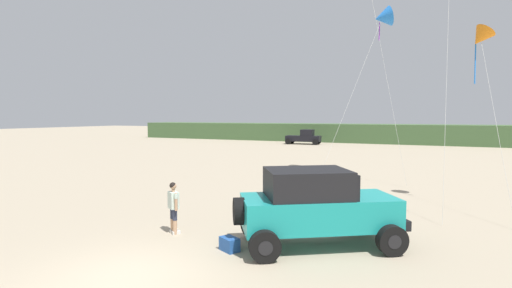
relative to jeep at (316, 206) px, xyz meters
name	(u,v)px	position (x,y,z in m)	size (l,w,h in m)	color
ground_plane	(124,278)	(-3.45, -4.05, -1.20)	(220.00, 220.00, 0.00)	tan
dune_ridge	(423,134)	(1.66, 46.54, 0.12)	(90.00, 6.17, 2.63)	#426038
jeep	(316,206)	(0.00, 0.00, 0.00)	(4.95, 4.33, 2.26)	teal
person_watching	(174,205)	(-4.51, -0.74, -0.26)	(0.54, 0.45, 1.67)	tan
cooler_box	(230,244)	(-2.09, -1.41, -1.01)	(0.56, 0.36, 0.38)	#23519E
distant_pickup	(304,137)	(-12.90, 39.25, -0.26)	(4.74, 2.72, 1.98)	black
kite_purple_stunt	(382,18)	(0.33, 11.25, 7.85)	(3.09, 5.63, 9.74)	blue
kite_orange_streamer	(480,38)	(4.65, 7.86, 5.81)	(1.52, 4.06, 7.56)	orange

